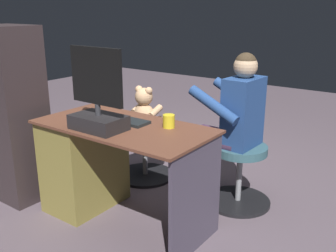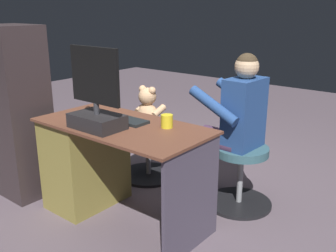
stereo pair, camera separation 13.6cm
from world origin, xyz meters
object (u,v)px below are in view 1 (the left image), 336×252
Objects in this scene: computer_mouse at (94,112)px; office_chair_teddy at (145,148)px; monitor at (98,106)px; visitor_chair at (239,170)px; tv_remote at (90,119)px; desk at (92,161)px; keyboard at (121,120)px; person at (231,117)px; teddy_bear at (145,108)px; cup at (169,121)px.

office_chair_teddy is at bearing -88.41° from computer_mouse.
monitor is 1.21m from visitor_chair.
tv_remote is 0.29× the size of office_chair_teddy.
desk is at bearing 110.31° from computer_mouse.
person reaches higher than keyboard.
person is (-0.71, -0.75, -0.04)m from tv_remote.
visitor_chair is at bearing -177.75° from teddy_bear.
tv_remote is at bearing 97.38° from teddy_bear.
cup is 0.60m from person.
teddy_bear is (0.00, -0.01, 0.36)m from office_chair_teddy.
cup is at bearing -133.31° from tv_remote.
desk is 2.43× the size of visitor_chair.
office_chair_teddy is at bearing -39.22° from cup.
computer_mouse is 0.76m from office_chair_teddy.
teddy_bear is 0.81m from person.
person is at bearing -128.89° from keyboard.
monitor is 0.45× the size of person.
keyboard is at bearing -121.90° from tv_remote.
office_chair_teddy is at bearing 90.00° from teddy_bear.
person is (-0.16, -0.57, -0.08)m from cup.
teddy_bear reaches higher than computer_mouse.
cup is at bearing -139.28° from monitor.
cup is 0.17× the size of visitor_chair.
keyboard is at bearing 11.40° from cup.
computer_mouse is 0.19× the size of visitor_chair.
desk is 2.92× the size of keyboard.
cup is 0.97m from office_chair_teddy.
tv_remote is at bearing 124.01° from computer_mouse.
keyboard is at bearing -165.12° from desk.
keyboard is at bearing 115.36° from teddy_bear.
desk is at bearing -31.41° from monitor.
monitor is 6.07× the size of cup.
desk is 0.73m from cup.
monitor reaches higher than person.
monitor is (-0.26, 0.16, 0.49)m from desk.
office_chair_teddy is (0.04, -0.66, -0.11)m from desk.
tv_remote is at bearing 97.51° from office_chair_teddy.
cup is at bearing 74.18° from person.
person is at bearing -105.19° from tv_remote.
person reaches higher than tv_remote.
monitor is at bearing 59.72° from person.
tv_remote is 1.20m from visitor_chair.
person reaches higher than computer_mouse.
person reaches higher than teddy_bear.
desk is at bearing -13.61° from tv_remote.
cup is (-0.36, -0.07, 0.03)m from keyboard.
keyboard reaches higher than office_chair_teddy.
keyboard is at bearing -87.00° from monitor.
teddy_bear is (0.04, -0.68, 0.26)m from desk.
visitor_chair is at bearing -176.96° from office_chair_teddy.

